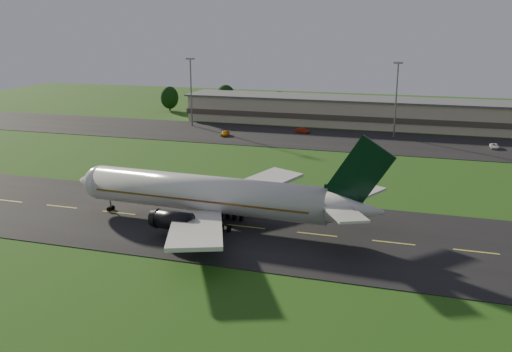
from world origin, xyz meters
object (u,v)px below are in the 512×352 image
(service_vehicle_a, at_px, (225,133))
(service_vehicle_c, at_px, (494,146))
(light_mast_centre, at_px, (397,91))
(airliner, at_px, (211,195))
(light_mast_west, at_px, (191,84))
(terminal, at_px, (403,114))
(service_vehicle_b, at_px, (302,130))

(service_vehicle_a, bearing_deg, service_vehicle_c, 0.67)
(light_mast_centre, distance_m, service_vehicle_a, 47.86)
(service_vehicle_c, bearing_deg, service_vehicle_a, -178.64)
(airliner, distance_m, light_mast_west, 89.14)
(service_vehicle_a, distance_m, service_vehicle_c, 69.88)
(light_mast_centre, bearing_deg, light_mast_west, 180.00)
(airliner, distance_m, service_vehicle_c, 86.13)
(airliner, bearing_deg, light_mast_centre, 77.29)
(light_mast_centre, height_order, service_vehicle_c, light_mast_centre)
(service_vehicle_a, xyz_separation_m, service_vehicle_c, (69.74, 4.49, -0.12))
(airliner, relative_size, terminal, 0.35)
(light_mast_centre, xyz_separation_m, service_vehicle_a, (-44.71, -12.21, -11.93))
(service_vehicle_a, bearing_deg, terminal, 28.60)
(light_mast_west, distance_m, service_vehicle_c, 86.22)
(airliner, xyz_separation_m, service_vehicle_c, (46.61, 72.31, -3.97))
(service_vehicle_a, bearing_deg, airliner, -74.19)
(terminal, xyz_separation_m, light_mast_centre, (-1.40, -16.18, 8.75))
(terminal, xyz_separation_m, service_vehicle_b, (-26.68, -17.78, -3.20))
(airliner, xyz_separation_m, service_vehicle_b, (-3.69, 78.44, -3.87))
(light_mast_west, relative_size, service_vehicle_c, 4.79)
(airliner, bearing_deg, terminal, 78.95)
(light_mast_west, bearing_deg, service_vehicle_c, -5.19)
(light_mast_west, height_order, light_mast_centre, same)
(light_mast_centre, bearing_deg, terminal, 85.05)
(service_vehicle_a, height_order, service_vehicle_c, service_vehicle_a)
(light_mast_west, relative_size, light_mast_centre, 1.00)
(terminal, distance_m, light_mast_centre, 18.45)
(airliner, relative_size, service_vehicle_b, 12.26)
(airliner, relative_size, service_vehicle_c, 12.09)
(terminal, relative_size, light_mast_centre, 7.13)
(service_vehicle_a, bearing_deg, service_vehicle_b, 25.63)
(airliner, distance_m, light_mast_centre, 83.29)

